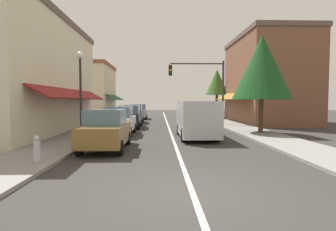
{
  "coord_description": "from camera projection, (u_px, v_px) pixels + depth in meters",
  "views": [
    {
      "loc": [
        -0.77,
        -6.17,
        2.13
      ],
      "look_at": [
        -0.17,
        12.2,
        1.15
      ],
      "focal_mm": 29.13,
      "sensor_mm": 36.0,
      "label": 1
    }
  ],
  "objects": [
    {
      "name": "parked_car_nearest_left",
      "position": [
        106.0,
        130.0,
        11.86
      ],
      "size": [
        1.79,
        4.1,
        1.77
      ],
      "rotation": [
        0.0,
        0.0,
        0.0
      ],
      "color": "brown",
      "rests_on": "ground"
    },
    {
      "name": "parked_car_third_left",
      "position": [
        130.0,
        117.0,
        21.56
      ],
      "size": [
        1.79,
        4.11,
        1.77
      ],
      "rotation": [
        0.0,
        0.0,
        0.0
      ],
      "color": "black",
      "rests_on": "ground"
    },
    {
      "name": "van_in_lane",
      "position": [
        196.0,
        118.0,
        15.66
      ],
      "size": [
        2.02,
        5.19,
        2.12
      ],
      "rotation": [
        0.0,
        0.0,
        0.01
      ],
      "color": "#B2B7BC",
      "rests_on": "ground"
    },
    {
      "name": "traffic_signal_mast_arm",
      "position": [
        204.0,
        81.0,
        23.56
      ],
      "size": [
        4.85,
        0.5,
        5.6
      ],
      "color": "#333333",
      "rests_on": "ground"
    },
    {
      "name": "storefront_left_block",
      "position": [
        34.0,
        75.0,
        17.78
      ],
      "size": [
        5.64,
        14.2,
        7.62
      ],
      "color": "beige",
      "rests_on": "ground"
    },
    {
      "name": "parked_car_distant_left",
      "position": [
        139.0,
        112.0,
        32.14
      ],
      "size": [
        1.82,
        4.12,
        1.77
      ],
      "rotation": [
        0.0,
        0.0,
        0.01
      ],
      "color": "#B7BABF",
      "rests_on": "ground"
    },
    {
      "name": "sidewalk_right",
      "position": [
        229.0,
        124.0,
        24.44
      ],
      "size": [
        2.6,
        56.0,
        0.12
      ],
      "primitive_type": "cube",
      "color": "gray",
      "rests_on": "ground"
    },
    {
      "name": "storefront_far_left",
      "position": [
        88.0,
        91.0,
        33.75
      ],
      "size": [
        6.85,
        8.2,
        6.66
      ],
      "color": "beige",
      "rests_on": "ground"
    },
    {
      "name": "storefront_right_block",
      "position": [
        267.0,
        80.0,
        26.35
      ],
      "size": [
        7.13,
        10.2,
        8.37
      ],
      "color": "brown",
      "rests_on": "ground"
    },
    {
      "name": "parked_car_second_left",
      "position": [
        119.0,
        121.0,
        17.01
      ],
      "size": [
        1.81,
        4.12,
        1.77
      ],
      "rotation": [
        0.0,
        0.0,
        -0.01
      ],
      "color": "silver",
      "rests_on": "ground"
    },
    {
      "name": "tree_right_far",
      "position": [
        217.0,
        82.0,
        32.05
      ],
      "size": [
        2.7,
        2.7,
        5.84
      ],
      "color": "#4C331E",
      "rests_on": "ground"
    },
    {
      "name": "tree_right_near",
      "position": [
        262.0,
        67.0,
        17.26
      ],
      "size": [
        3.73,
        3.73,
        6.33
      ],
      "color": "#4C331E",
      "rests_on": "ground"
    },
    {
      "name": "parked_car_far_left",
      "position": [
        134.0,
        114.0,
        26.29
      ],
      "size": [
        1.79,
        4.1,
        1.77
      ],
      "rotation": [
        0.0,
        0.0,
        -0.0
      ],
      "color": "navy",
      "rests_on": "ground"
    },
    {
      "name": "fire_hydrant",
      "position": [
        37.0,
        149.0,
        9.01
      ],
      "size": [
        0.22,
        0.22,
        0.87
      ],
      "color": "#B2B2B7",
      "rests_on": "ground"
    },
    {
      "name": "ground_plane",
      "position": [
        168.0,
        125.0,
        24.26
      ],
      "size": [
        80.0,
        80.0,
        0.0
      ],
      "primitive_type": "plane",
      "color": "#33302D"
    },
    {
      "name": "street_lamp_left_near",
      "position": [
        80.0,
        81.0,
        14.9
      ],
      "size": [
        0.36,
        0.36,
        4.81
      ],
      "color": "black",
      "rests_on": "ground"
    },
    {
      "name": "lane_center_stripe",
      "position": [
        168.0,
        125.0,
        24.26
      ],
      "size": [
        0.14,
        52.0,
        0.01
      ],
      "primitive_type": "cube",
      "color": "silver",
      "rests_on": "ground"
    },
    {
      "name": "sidewalk_left",
      "position": [
        106.0,
        124.0,
        24.08
      ],
      "size": [
        2.6,
        56.0,
        0.12
      ],
      "primitive_type": "cube",
      "color": "gray",
      "rests_on": "ground"
    }
  ]
}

